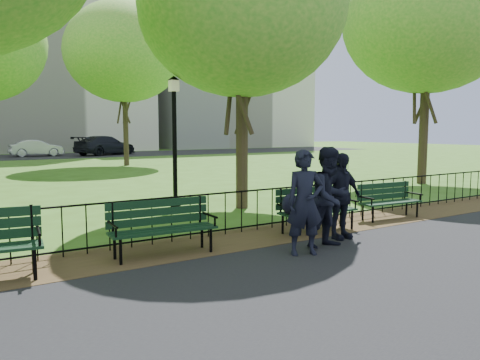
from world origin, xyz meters
TOP-DOWN VIEW (x-y plane):
  - ground at (0.00, 0.00)m, footprint 120.00×120.00m
  - dirt_strip at (0.00, 1.50)m, footprint 60.00×1.60m
  - far_street at (0.00, 35.00)m, footprint 70.00×9.00m
  - iron_fence at (0.00, 2.00)m, footprint 24.06×0.06m
  - apartment_mid at (2.00, 48.00)m, footprint 24.00×15.00m
  - apartment_east at (26.00, 48.00)m, footprint 20.00×15.00m
  - park_bench_main at (0.49, 1.21)m, footprint 1.92×0.67m
  - park_bench_left_a at (-2.72, 1.27)m, footprint 1.86×0.68m
  - park_bench_right_a at (3.24, 1.38)m, footprint 1.71×0.66m
  - lamppost at (-0.50, 5.45)m, footprint 0.32×0.32m
  - tree_near_e at (1.15, 4.66)m, footprint 5.58×5.58m
  - tree_mid_e at (10.54, 5.70)m, footprint 6.62×6.62m
  - tree_far_e at (3.81, 21.63)m, footprint 7.02×7.02m
  - person_left at (-0.65, -0.06)m, footprint 0.77×0.64m
  - person_mid at (0.08, 0.09)m, footprint 0.92×0.51m
  - person_right at (0.73, 0.47)m, footprint 1.01×0.43m
  - sedan_silver at (0.95, 35.10)m, footprint 4.16×1.58m
  - sedan_dark at (6.38, 34.30)m, footprint 6.13×4.45m

SIDE VIEW (x-z plane):
  - ground at x=0.00m, z-range 0.00..0.00m
  - far_street at x=0.00m, z-range 0.00..0.01m
  - dirt_strip at x=0.00m, z-range 0.01..0.02m
  - iron_fence at x=0.00m, z-range 0.00..1.00m
  - park_bench_right_a at x=3.24m, z-range 0.07..1.02m
  - park_bench_left_a at x=-2.72m, z-range 0.08..1.12m
  - park_bench_main at x=0.49m, z-range 0.11..1.13m
  - sedan_silver at x=0.95m, z-range 0.01..1.37m
  - sedan_dark at x=6.38m, z-range 0.01..1.66m
  - person_right at x=0.73m, z-range 0.01..1.71m
  - person_left at x=-0.65m, z-range 0.01..1.82m
  - person_mid at x=0.08m, z-range 0.01..1.86m
  - lamppost at x=-0.50m, z-range 0.16..3.75m
  - tree_near_e at x=1.15m, z-range 1.51..9.29m
  - tree_mid_e at x=10.54m, z-range 1.79..11.01m
  - tree_far_e at x=3.81m, z-range 1.90..11.68m
  - apartment_east at x=26.00m, z-range 0.00..24.00m
  - apartment_mid at x=2.00m, z-range 0.00..30.00m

